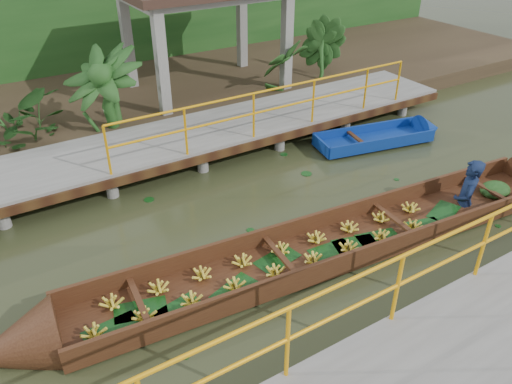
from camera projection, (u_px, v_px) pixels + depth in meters
ground at (221, 251)px, 8.43m from camera, size 80.00×80.00×0.00m
land_strip at (93, 101)px, 13.77m from camera, size 30.00×8.00×0.45m
far_dock at (146, 149)px, 10.69m from camera, size 16.00×2.06×1.66m
foliage_backdrop at (58, 18)px, 14.66m from camera, size 30.00×0.80×4.00m
vendor_boat at (354, 233)px, 8.47m from camera, size 11.41×2.08×2.31m
moored_blue_boat at (401, 134)px, 12.12m from camera, size 3.39×1.45×0.78m
tropical_plants at (91, 95)px, 11.44m from camera, size 14.20×1.20×1.50m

